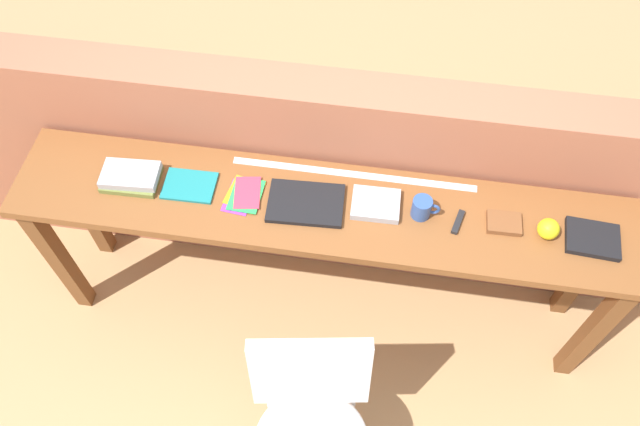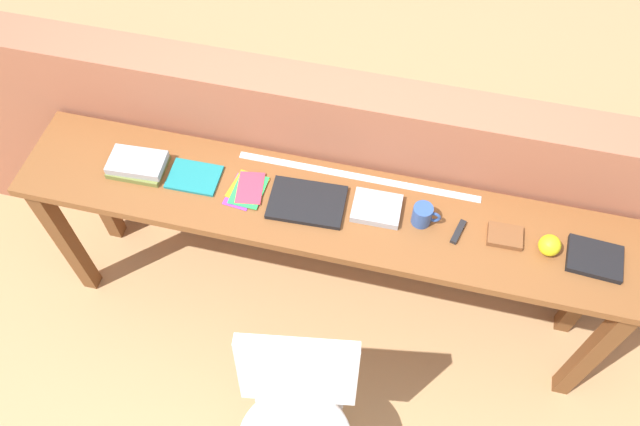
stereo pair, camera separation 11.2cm
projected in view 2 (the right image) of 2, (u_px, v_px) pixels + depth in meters
ground_plane at (308, 358)px, 3.02m from camera, size 40.00×40.00×0.00m
brick_wall_back at (340, 181)px, 2.87m from camera, size 6.00×0.20×1.20m
sideboard at (323, 225)px, 2.57m from camera, size 2.50×0.44×0.88m
chair_white_moulded at (296, 417)px, 2.34m from camera, size 0.51×0.52×0.89m
book_stack_leftmost at (138, 164)px, 2.53m from camera, size 0.23×0.16×0.06m
magazine_cycling at (194, 177)px, 2.52m from camera, size 0.21×0.16×0.01m
pamphlet_pile_colourful at (247, 189)px, 2.49m from camera, size 0.15×0.19×0.01m
book_open_centre at (307, 202)px, 2.45m from camera, size 0.31×0.21×0.02m
book_grey_hardcover at (377, 208)px, 2.43m from camera, size 0.19×0.15×0.03m
mug at (423, 215)px, 2.37m from camera, size 0.11×0.08×0.09m
multitool_folded at (458, 232)px, 2.38m from camera, size 0.05×0.11×0.02m
leather_journal_brown at (505, 236)px, 2.36m from camera, size 0.13×0.10×0.02m
sports_ball_small at (550, 245)px, 2.30m from camera, size 0.08×0.08×0.08m
book_repair_rightmost at (595, 259)px, 2.31m from camera, size 0.21×0.17×0.02m
ruler_metal_back_edge at (358, 177)px, 2.53m from camera, size 1.00×0.03×0.00m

